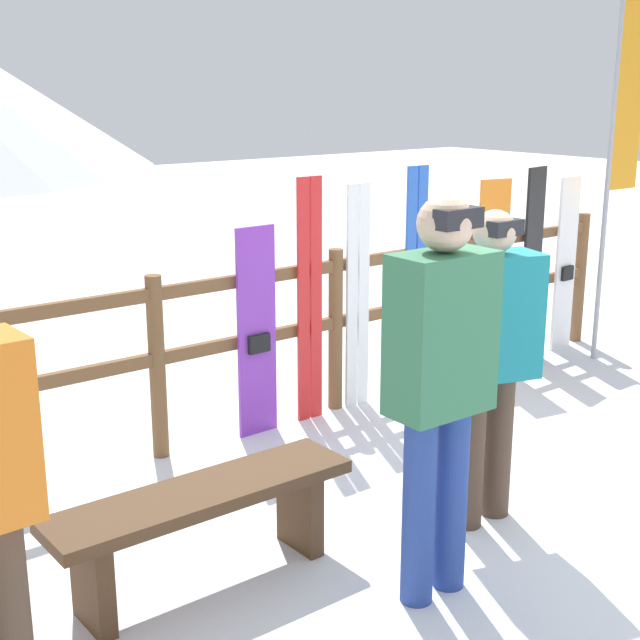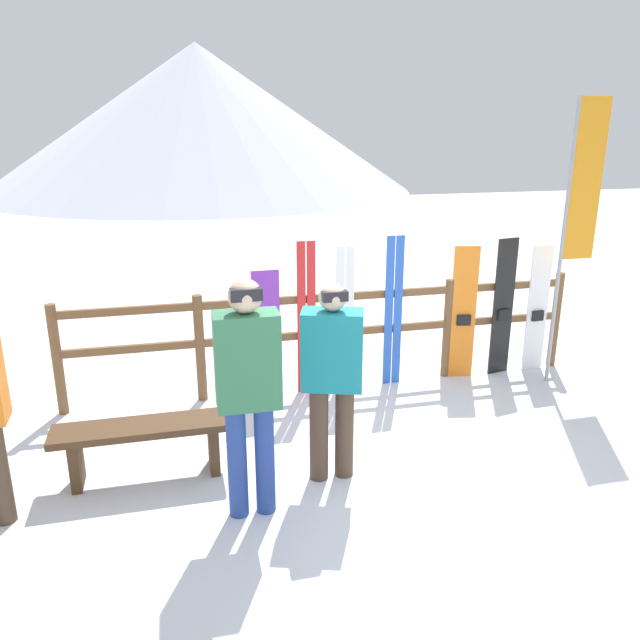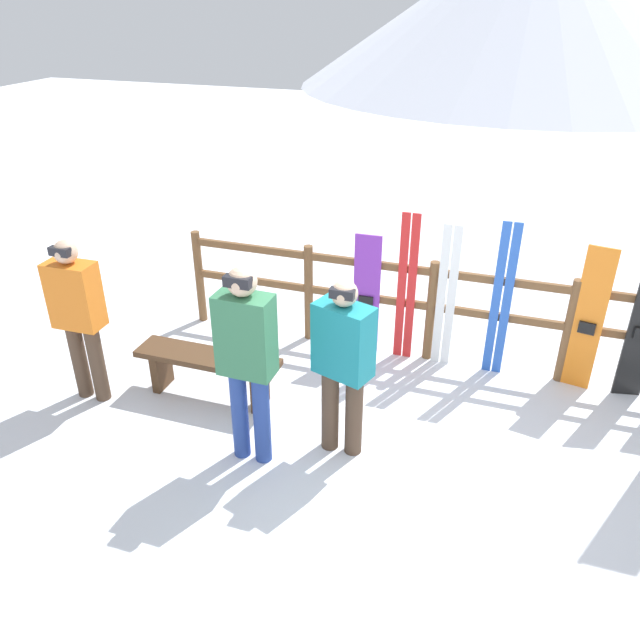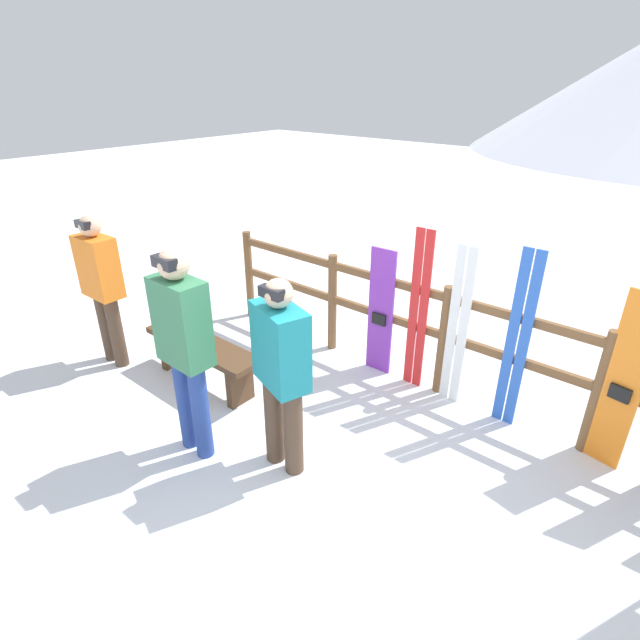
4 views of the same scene
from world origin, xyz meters
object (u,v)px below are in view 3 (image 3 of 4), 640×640
(person_plaid_green, at_px, (247,354))
(ski_pair_white, at_px, (446,297))
(person_teal, at_px, (343,358))
(bench, at_px, (208,366))
(ski_pair_red, at_px, (407,288))
(ski_pair_blue, at_px, (501,301))
(person_orange, at_px, (78,311))
(snowboard_purple, at_px, (366,295))
(snowboard_orange, at_px, (588,320))

(person_plaid_green, distance_m, ski_pair_white, 2.46)
(person_teal, bearing_deg, bench, 166.60)
(ski_pair_red, height_order, ski_pair_blue, ski_pair_blue)
(ski_pair_white, bearing_deg, person_orange, -151.20)
(bench, xyz_separation_m, person_orange, (-1.11, -0.37, 0.60))
(person_orange, relative_size, snowboard_purple, 1.21)
(ski_pair_white, height_order, snowboard_orange, ski_pair_white)
(person_plaid_green, distance_m, snowboard_purple, 2.15)
(person_orange, xyz_separation_m, ski_pair_blue, (3.73, 1.75, -0.12))
(person_plaid_green, bearing_deg, bench, 137.94)
(person_teal, xyz_separation_m, ski_pair_blue, (1.15, 1.73, -0.11))
(bench, distance_m, person_teal, 1.62)
(snowboard_purple, height_order, ski_pair_blue, ski_pair_blue)
(person_plaid_green, xyz_separation_m, person_orange, (-1.88, 0.32, -0.09))
(bench, bearing_deg, snowboard_purple, 48.23)
(person_orange, relative_size, ski_pair_blue, 1.00)
(ski_pair_blue, bearing_deg, bench, -152.35)
(bench, bearing_deg, ski_pair_blue, 27.65)
(ski_pair_blue, bearing_deg, person_orange, -154.89)
(person_orange, xyz_separation_m, snowboard_purple, (2.33, 1.75, -0.28))
(ski_pair_red, bearing_deg, snowboard_orange, -0.11)
(snowboard_purple, distance_m, ski_pair_white, 0.86)
(ski_pair_red, distance_m, ski_pair_blue, 0.97)
(bench, xyz_separation_m, snowboard_purple, (1.22, 1.37, 0.33))
(bench, distance_m, ski_pair_red, 2.20)
(person_teal, distance_m, ski_pair_white, 1.83)
(person_orange, xyz_separation_m, snowboard_orange, (4.57, 1.75, -0.20))
(person_plaid_green, height_order, ski_pair_white, person_plaid_green)
(person_teal, relative_size, ski_pair_white, 1.04)
(snowboard_orange, bearing_deg, bench, -158.37)
(ski_pair_red, height_order, snowboard_orange, ski_pair_red)
(person_plaid_green, distance_m, person_orange, 1.91)
(ski_pair_red, bearing_deg, person_plaid_green, -113.07)
(person_teal, bearing_deg, ski_pair_white, 70.86)
(snowboard_purple, relative_size, ski_pair_red, 0.83)
(person_teal, relative_size, snowboard_orange, 1.08)
(ski_pair_red, bearing_deg, person_teal, -95.93)
(bench, relative_size, person_teal, 0.88)
(person_plaid_green, relative_size, person_orange, 1.08)
(ski_pair_red, height_order, ski_pair_white, ski_pair_red)
(person_orange, bearing_deg, snowboard_purple, 36.82)
(bench, xyz_separation_m, ski_pair_red, (1.65, 1.37, 0.47))
(snowboard_purple, xyz_separation_m, ski_pair_white, (0.85, 0.00, 0.11))
(bench, relative_size, ski_pair_white, 0.92)
(bench, relative_size, person_plaid_green, 0.80)
(bench, height_order, person_plaid_green, person_plaid_green)
(person_plaid_green, relative_size, ski_pair_red, 1.09)
(snowboard_purple, bearing_deg, ski_pair_blue, 0.14)
(person_plaid_green, distance_m, snowboard_orange, 3.40)
(snowboard_purple, bearing_deg, person_teal, -81.74)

